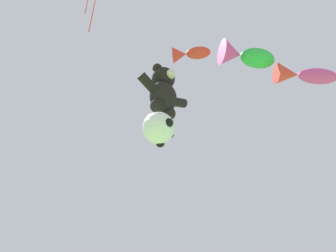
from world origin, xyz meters
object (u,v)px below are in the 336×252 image
at_px(fish_kite_crimson, 189,54).
at_px(fish_kite_magenta, 303,75).
at_px(soccer_ball_kite, 159,128).
at_px(teddy_bear_kite, 163,91).
at_px(fish_kite_emerald, 244,56).

xyz_separation_m(fish_kite_crimson, fish_kite_magenta, (3.49, -2.58, -0.65)).
bearing_deg(soccer_ball_kite, fish_kite_crimson, -23.00).
bearing_deg(teddy_bear_kite, fish_kite_magenta, -36.61).
bearing_deg(fish_kite_crimson, fish_kite_magenta, -36.46).
relative_size(fish_kite_crimson, fish_kite_magenta, 0.62).
height_order(soccer_ball_kite, fish_kite_magenta, fish_kite_magenta).
relative_size(teddy_bear_kite, soccer_ball_kite, 2.00).
distance_m(soccer_ball_kite, fish_kite_crimson, 4.11).
relative_size(teddy_bear_kite, fish_kite_magenta, 0.93).
bearing_deg(fish_kite_crimson, teddy_bear_kite, 142.73).
relative_size(soccer_ball_kite, fish_kite_magenta, 0.47).
relative_size(fish_kite_emerald, fish_kite_magenta, 0.96).
bearing_deg(soccer_ball_kite, fish_kite_magenta, -33.67).
distance_m(teddy_bear_kite, fish_kite_magenta, 5.48).
relative_size(teddy_bear_kite, fish_kite_emerald, 0.97).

